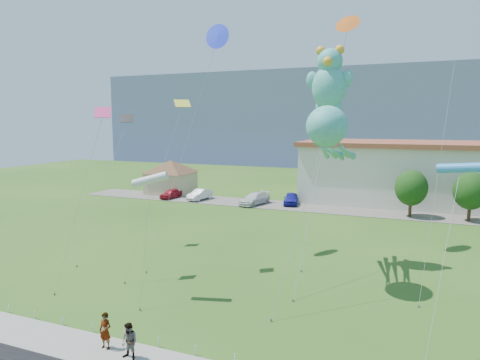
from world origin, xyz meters
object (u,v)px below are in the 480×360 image
at_px(parked_car_blue, 291,199).
at_px(teddy_bear_kite, 329,82).
at_px(pavilion, 171,174).
at_px(pedestrian_right, 129,341).
at_px(parked_car_silver, 200,194).
at_px(octopus_kite, 330,136).
at_px(parked_car_red, 171,194).
at_px(pedestrian_left, 105,331).
at_px(parked_car_white, 254,199).

relative_size(parked_car_blue, teddy_bear_kite, 0.27).
distance_m(pavilion, parked_car_blue, 19.66).
distance_m(pedestrian_right, teddy_bear_kite, 22.58).
bearing_deg(parked_car_silver, pavilion, 160.80).
distance_m(parked_car_silver, parked_car_blue, 12.80).
height_order(parked_car_blue, octopus_kite, octopus_kite).
bearing_deg(octopus_kite, parked_car_red, 138.61).
bearing_deg(parked_car_silver, pedestrian_left, -60.90).
xyz_separation_m(parked_car_silver, parked_car_white, (8.27, -0.39, 0.02)).
xyz_separation_m(parked_car_silver, octopus_kite, (22.09, -23.79, 9.09)).
bearing_deg(parked_car_red, parked_car_silver, 12.85).
bearing_deg(parked_car_blue, pavilion, 162.68).
relative_size(pedestrian_left, pedestrian_right, 1.03).
distance_m(parked_car_blue, teddy_bear_kite, 26.14).
xyz_separation_m(parked_car_red, parked_car_blue, (17.06, 1.94, 0.10)).
xyz_separation_m(pedestrian_left, parked_car_red, (-18.45, 36.51, -0.27)).
distance_m(pavilion, pedestrian_left, 45.57).
xyz_separation_m(pedestrian_right, octopus_kite, (6.35, 13.57, 8.93)).
relative_size(pedestrian_right, parked_car_white, 0.33).
bearing_deg(pavilion, parked_car_blue, -5.98).
distance_m(pedestrian_right, parked_car_silver, 40.54).
bearing_deg(teddy_bear_kite, parked_car_white, 123.91).
height_order(pavilion, parked_car_blue, pavilion).
height_order(pedestrian_right, teddy_bear_kite, teddy_bear_kite).
bearing_deg(pavilion, parked_car_white, -14.51).
bearing_deg(pedestrian_left, teddy_bear_kite, 68.68).
bearing_deg(parked_car_red, pavilion, 127.15).
bearing_deg(pedestrian_right, pedestrian_left, 174.30).
xyz_separation_m(parked_car_white, teddy_bear_kite, (12.91, -19.21, 12.99)).
distance_m(parked_car_silver, octopus_kite, 33.71).
xyz_separation_m(pavilion, octopus_kite, (28.80, -27.27, 6.86)).
bearing_deg(parked_car_red, parked_car_blue, 12.87).
relative_size(pedestrian_left, octopus_kite, 0.14).
bearing_deg(octopus_kite, pedestrian_right, -115.07).
bearing_deg(parked_car_blue, octopus_kite, -80.97).
xyz_separation_m(parked_car_blue, octopus_kite, (9.38, -25.24, 9.06)).
bearing_deg(teddy_bear_kite, parked_car_silver, 137.22).
distance_m(pedestrian_right, parked_car_blue, 38.92).
xyz_separation_m(octopus_kite, teddy_bear_kite, (-0.91, 4.19, 3.92)).
relative_size(octopus_kite, teddy_bear_kite, 0.76).
bearing_deg(pedestrian_right, parked_car_red, 125.12).
height_order(pedestrian_left, teddy_bear_kite, teddy_bear_kite).
distance_m(pedestrian_right, parked_car_white, 37.71).
relative_size(pavilion, octopus_kite, 0.74).
bearing_deg(parked_car_red, parked_car_white, 6.83).
xyz_separation_m(pavilion, teddy_bear_kite, (27.89, -23.09, 10.78)).
relative_size(parked_car_red, parked_car_blue, 0.86).
xyz_separation_m(parked_car_white, parked_car_blue, (4.45, 1.84, 0.01)).
bearing_deg(parked_car_blue, parked_car_silver, 175.16).
distance_m(octopus_kite, teddy_bear_kite, 5.81).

